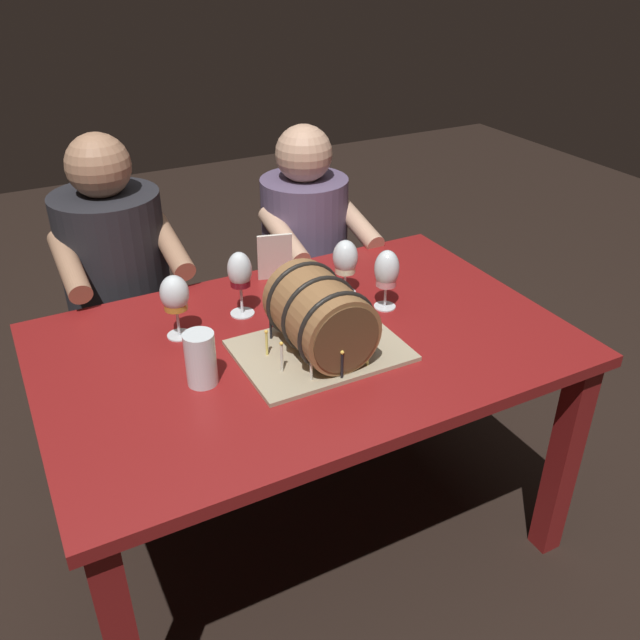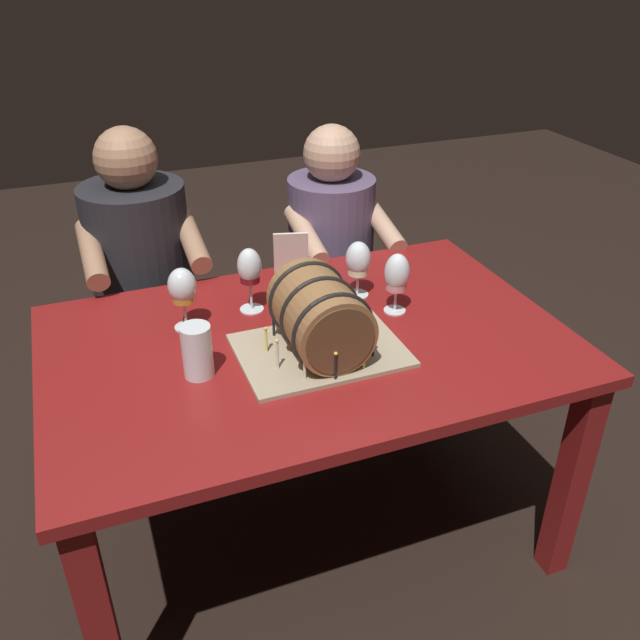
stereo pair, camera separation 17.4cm
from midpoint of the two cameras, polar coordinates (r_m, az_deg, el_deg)
ground_plane at (r=2.33m, az=-3.32°, el=-17.47°), size 8.00×8.00×0.00m
dining_table at (r=1.90m, az=-3.88°, el=-4.38°), size 1.43×0.93×0.74m
barrel_cake at (r=1.74m, az=-2.86°, el=0.01°), size 0.44×0.32×0.23m
wine_glass_amber at (r=1.86m, az=-14.91°, el=1.90°), size 0.08×0.08×0.19m
wine_glass_white at (r=2.03m, az=-0.29°, el=5.10°), size 0.08×0.08×0.18m
wine_glass_red at (r=1.93m, az=-9.43°, el=3.90°), size 0.07×0.07×0.20m
wine_glass_rose at (r=1.95m, az=3.17°, el=4.08°), size 0.07×0.07×0.18m
beer_pint at (r=1.68m, az=-13.06°, el=-3.53°), size 0.08×0.08×0.14m
menu_card at (r=2.14m, az=-6.21°, el=5.31°), size 0.11×0.06×0.16m
person_seated_left at (r=2.46m, az=-18.36°, el=0.46°), size 0.39×0.47×1.19m
person_seated_right at (r=2.65m, az=-3.10°, el=3.27°), size 0.37×0.46×1.13m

